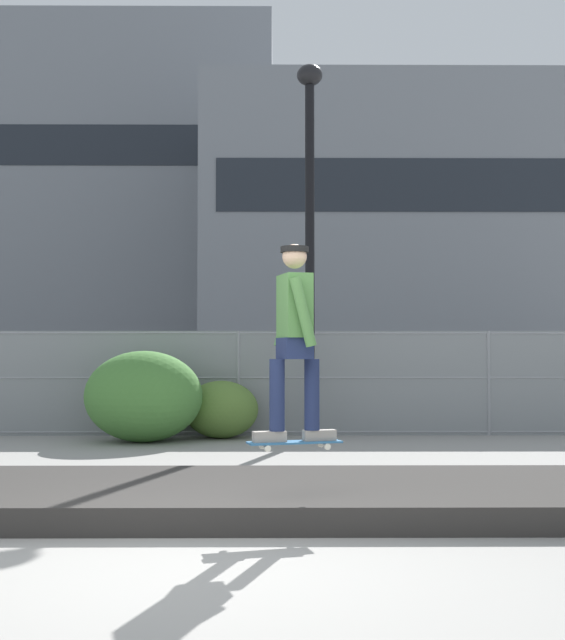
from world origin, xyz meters
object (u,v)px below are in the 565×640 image
at_px(street_lamp, 310,203).
at_px(skater, 295,330).
at_px(skateboard, 295,443).
at_px(shrub_center, 144,396).
at_px(parked_car_near, 100,382).
at_px(shrub_right, 221,409).

bearing_deg(street_lamp, skater, -93.45).
distance_m(skateboard, shrub_center, 6.89).
height_order(skateboard, parked_car_near, parked_car_near).
bearing_deg(parked_car_near, street_lamp, -40.74).
bearing_deg(skateboard, shrub_center, 109.83).
bearing_deg(parked_car_near, shrub_right, -51.19).
height_order(skateboard, skater, skater).
distance_m(skateboard, shrub_right, 7.15).
relative_size(skater, shrub_right, 1.31).
distance_m(parked_car_near, shrub_right, 4.56).
relative_size(skateboard, shrub_right, 0.65).
bearing_deg(shrub_center, parked_car_near, 111.40).
height_order(street_lamp, shrub_right, street_lamp).
bearing_deg(skateboard, skater, 63.43).
relative_size(skater, street_lamp, 0.26).
height_order(skater, shrub_right, skater).
height_order(parked_car_near, shrub_right, parked_car_near).
relative_size(skateboard, parked_car_near, 0.19).
relative_size(skater, parked_car_near, 0.38).
bearing_deg(parked_car_near, skater, -69.56).
relative_size(street_lamp, parked_car_near, 1.45).
height_order(skateboard, street_lamp, street_lamp).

